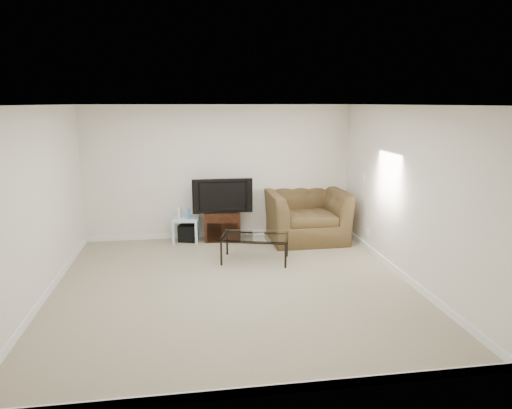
{
  "coord_description": "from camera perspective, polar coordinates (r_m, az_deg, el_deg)",
  "views": [
    {
      "loc": [
        -0.59,
        -6.01,
        2.53
      ],
      "look_at": [
        0.5,
        1.2,
        0.9
      ],
      "focal_mm": 32.0,
      "sensor_mm": 36.0,
      "label": 1
    }
  ],
  "objects": [
    {
      "name": "ceiling",
      "position": [
        6.03,
        -3.07,
        12.31
      ],
      "size": [
        5.0,
        5.0,
        0.0
      ],
      "primitive_type": "plane",
      "color": "white",
      "rests_on": "ground"
    },
    {
      "name": "subwoofer",
      "position": [
        8.63,
        -8.49,
        -3.49
      ],
      "size": [
        0.38,
        0.38,
        0.31
      ],
      "primitive_type": "cube",
      "rotation": [
        0.0,
        0.0,
        -0.29
      ],
      "color": "black",
      "rests_on": "floor"
    },
    {
      "name": "floor",
      "position": [
        6.54,
        -2.81,
        -10.15
      ],
      "size": [
        5.0,
        5.0,
        0.0
      ],
      "primitive_type": "plane",
      "color": "tan",
      "rests_on": "ground"
    },
    {
      "name": "plate_right_switch",
      "position": [
        8.3,
        13.3,
        3.4
      ],
      "size": [
        0.02,
        0.09,
        0.13
      ],
      "primitive_type": "cube",
      "color": "white",
      "rests_on": "wall_right"
    },
    {
      "name": "wall_right",
      "position": [
        6.87,
        18.3,
        1.23
      ],
      "size": [
        0.02,
        5.0,
        2.5
      ],
      "primitive_type": "cube",
      "color": "silver",
      "rests_on": "ground"
    },
    {
      "name": "recliner",
      "position": [
        8.55,
        6.31,
        -0.31
      ],
      "size": [
        1.46,
        0.96,
        1.26
      ],
      "primitive_type": "imported",
      "rotation": [
        0.0,
        0.0,
        0.02
      ],
      "color": "#4E3621",
      "rests_on": "floor"
    },
    {
      "name": "wall_back",
      "position": [
        8.62,
        -4.59,
        4.03
      ],
      "size": [
        5.0,
        0.02,
        2.5
      ],
      "primitive_type": "cube",
      "color": "silver",
      "rests_on": "ground"
    },
    {
      "name": "side_table",
      "position": [
        8.6,
        -8.7,
        -3.11
      ],
      "size": [
        0.52,
        0.52,
        0.44
      ],
      "primitive_type": null,
      "rotation": [
        0.0,
        0.0,
        -0.13
      ],
      "color": "#ACC3D4",
      "rests_on": "floor"
    },
    {
      "name": "wall_left",
      "position": [
        6.43,
        -25.69,
        -0.13
      ],
      "size": [
        0.02,
        5.0,
        2.5
      ],
      "primitive_type": "cube",
      "color": "silver",
      "rests_on": "ground"
    },
    {
      "name": "game_case",
      "position": [
        8.5,
        -8.42,
        -1.13
      ],
      "size": [
        0.05,
        0.13,
        0.18
      ],
      "primitive_type": "cube",
      "rotation": [
        0.0,
        0.0,
        -0.04
      ],
      "color": "#337FCC",
      "rests_on": "side_table"
    },
    {
      "name": "plate_right_outlet",
      "position": [
        8.23,
        13.73,
        -3.48
      ],
      "size": [
        0.02,
        0.08,
        0.12
      ],
      "primitive_type": "cube",
      "color": "white",
      "rests_on": "wall_right"
    },
    {
      "name": "dvd_player",
      "position": [
        8.53,
        -4.22,
        -1.49
      ],
      "size": [
        0.4,
        0.3,
        0.05
      ],
      "primitive_type": "cube",
      "rotation": [
        0.0,
        0.0,
        -0.08
      ],
      "color": "black",
      "rests_on": "tv_stand"
    },
    {
      "name": "coffee_table",
      "position": [
        7.45,
        -0.12,
        -5.5
      ],
      "size": [
        1.22,
        0.88,
        0.43
      ],
      "primitive_type": null,
      "rotation": [
        0.0,
        0.0,
        -0.26
      ],
      "color": "black",
      "rests_on": "floor"
    },
    {
      "name": "television",
      "position": [
        8.44,
        -4.27,
        1.23
      ],
      "size": [
        1.03,
        0.21,
        0.64
      ],
      "primitive_type": "imported",
      "rotation": [
        0.0,
        0.0,
        0.0
      ],
      "color": "black",
      "rests_on": "tv_stand"
    },
    {
      "name": "game_console",
      "position": [
        8.52,
        -9.53,
        -1.04
      ],
      "size": [
        0.07,
        0.15,
        0.2
      ],
      "primitive_type": "cube",
      "rotation": [
        0.0,
        0.0,
        -0.18
      ],
      "color": "white",
      "rests_on": "side_table"
    },
    {
      "name": "remote",
      "position": [
        7.42,
        0.37,
        -3.76
      ],
      "size": [
        0.18,
        0.07,
        0.02
      ],
      "primitive_type": "cube",
      "rotation": [
        0.0,
        0.0,
        0.12
      ],
      "color": "#B2B2B7",
      "rests_on": "coffee_table"
    },
    {
      "name": "tv_stand",
      "position": [
        8.61,
        -4.2,
        -2.61
      ],
      "size": [
        0.69,
        0.51,
        0.55
      ],
      "primitive_type": null,
      "rotation": [
        0.0,
        0.0,
        -0.08
      ],
      "color": "black",
      "rests_on": "floor"
    },
    {
      "name": "plate_back",
      "position": [
        8.63,
        -13.92,
        3.7
      ],
      "size": [
        0.12,
        0.02,
        0.12
      ],
      "primitive_type": "cube",
      "color": "white",
      "rests_on": "wall_back"
    }
  ]
}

